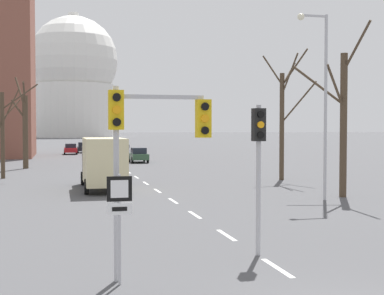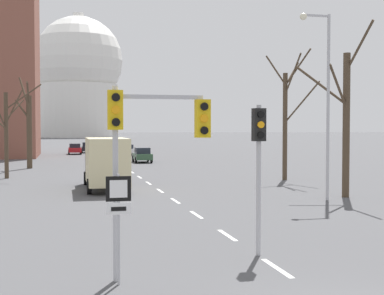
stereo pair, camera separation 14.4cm
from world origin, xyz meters
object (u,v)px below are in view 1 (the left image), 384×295
object	(u,v)px
street_lamp_right	(321,90)
sedan_far_right	(123,150)
route_sign_post	(119,209)
sedan_far_left	(120,146)
sedan_near_left	(138,155)
traffic_signal_near_left	(148,133)
sedan_mid_centre	(71,149)
sedan_near_right	(83,148)
delivery_truck	(103,162)
traffic_signal_centre_tall	(259,150)

from	to	relation	value
street_lamp_right	sedan_far_right	world-z (taller)	street_lamp_right
route_sign_post	sedan_far_left	world-z (taller)	route_sign_post
sedan_near_left	route_sign_post	bearing A→B (deg)	-98.80
traffic_signal_near_left	sedan_far_right	distance (m)	59.91
sedan_near_left	sedan_far_left	size ratio (longest dim) A/B	0.88
route_sign_post	street_lamp_right	world-z (taller)	street_lamp_right
traffic_signal_near_left	sedan_near_left	xyz separation A→B (m)	(6.14, 44.19, -2.81)
route_sign_post	sedan_near_left	size ratio (longest dim) A/B	0.68
traffic_signal_near_left	sedan_far_left	bearing A→B (deg)	84.28
sedan_mid_centre	sedan_near_left	bearing A→B (deg)	-71.27
traffic_signal_near_left	sedan_far_left	size ratio (longest dim) A/B	1.07
sedan_far_left	street_lamp_right	bearing A→B (deg)	-86.44
sedan_near_left	sedan_near_right	distance (m)	24.59
sedan_near_left	sedan_near_right	bearing A→B (deg)	101.27
street_lamp_right	delivery_truck	bearing A→B (deg)	144.10
traffic_signal_near_left	traffic_signal_centre_tall	bearing A→B (deg)	25.37
traffic_signal_centre_tall	delivery_truck	bearing A→B (deg)	99.76
sedan_near_left	sedan_far_right	xyz separation A→B (m)	(0.07, 15.32, -0.05)
traffic_signal_near_left	sedan_far_right	bearing A→B (deg)	84.04
route_sign_post	sedan_near_right	xyz separation A→B (m)	(2.08, 68.62, -1.04)
street_lamp_right	sedan_mid_centre	size ratio (longest dim) A/B	2.39
route_sign_post	sedan_near_right	world-z (taller)	route_sign_post
sedan_mid_centre	sedan_far_right	world-z (taller)	sedan_mid_centre
traffic_signal_near_left	sedan_near_right	size ratio (longest dim) A/B	1.24
route_sign_post	sedan_far_left	bearing A→B (deg)	83.73
delivery_truck	sedan_far_left	bearing A→B (deg)	82.63
sedan_near_right	sedan_far_right	size ratio (longest dim) A/B	1.00
traffic_signal_near_left	sedan_near_left	size ratio (longest dim) A/B	1.21
delivery_truck	traffic_signal_centre_tall	bearing A→B (deg)	-80.24
street_lamp_right	delivery_truck	distance (m)	13.61
sedan_near_right	sedan_mid_centre	distance (m)	4.63
traffic_signal_centre_tall	street_lamp_right	world-z (taller)	street_lamp_right
sedan_near_right	sedan_mid_centre	xyz separation A→B (m)	(-1.95, -4.20, -0.01)
sedan_near_right	sedan_far_right	xyz separation A→B (m)	(4.87, -8.79, -0.02)
street_lamp_right	sedan_far_left	world-z (taller)	street_lamp_right
sedan_far_right	sedan_near_right	bearing A→B (deg)	119.01
sedan_mid_centre	delivery_truck	world-z (taller)	delivery_truck
traffic_signal_centre_tall	sedan_near_left	xyz separation A→B (m)	(2.60, 42.51, -2.29)
traffic_signal_centre_tall	sedan_mid_centre	distance (m)	62.60
traffic_signal_centre_tall	street_lamp_right	bearing A→B (deg)	54.51
street_lamp_right	delivery_truck	xyz separation A→B (m)	(-10.54, 7.63, -4.00)
sedan_far_left	sedan_far_right	xyz separation A→B (m)	(-1.02, -12.73, -0.02)
traffic_signal_near_left	route_sign_post	size ratio (longest dim) A/B	1.80
sedan_near_right	street_lamp_right	bearing A→B (deg)	-80.27
street_lamp_right	sedan_near_left	bearing A→B (deg)	98.57
sedan_near_right	sedan_far_right	world-z (taller)	sedan_near_right
street_lamp_right	sedan_mid_centre	world-z (taller)	street_lamp_right
street_lamp_right	delivery_truck	size ratio (longest dim) A/B	1.33
route_sign_post	delivery_truck	world-z (taller)	delivery_truck
sedan_mid_centre	sedan_far_right	xyz separation A→B (m)	(6.82, -4.59, -0.01)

